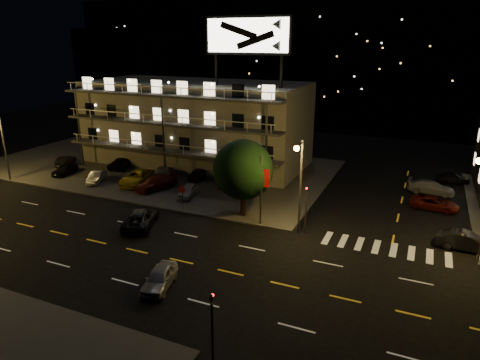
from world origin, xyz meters
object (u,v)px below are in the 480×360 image
at_px(tree, 243,171).
at_px(side_car_0, 466,241).
at_px(road_car_east, 160,278).
at_px(road_car_west, 141,219).
at_px(lot_car_2, 137,178).
at_px(lot_car_4, 188,191).
at_px(lot_car_7, 163,172).

relative_size(tree, side_car_0, 1.62).
xyz_separation_m(road_car_east, road_car_west, (-7.00, 7.48, 0.05)).
bearing_deg(road_car_west, lot_car_2, -72.76).
height_order(lot_car_4, road_car_east, lot_car_4).
distance_m(lot_car_2, road_car_east, 21.70).
height_order(tree, side_car_0, tree).
xyz_separation_m(lot_car_2, lot_car_4, (7.28, -1.22, -0.11)).
bearing_deg(lot_car_7, road_car_west, 91.09).
bearing_deg(lot_car_7, side_car_0, 145.39).
height_order(lot_car_2, lot_car_7, lot_car_2).
bearing_deg(lot_car_2, lot_car_4, -17.42).
distance_m(lot_car_4, side_car_0, 25.61).
bearing_deg(lot_car_4, road_car_west, -100.28).
relative_size(tree, lot_car_7, 1.57).
bearing_deg(road_car_east, lot_car_2, 116.85).
bearing_deg(road_car_west, lot_car_7, -85.40).
xyz_separation_m(lot_car_7, road_car_west, (5.83, -12.31, -0.10)).
bearing_deg(tree, side_car_0, 2.90).
bearing_deg(lot_car_2, tree, -21.49).
bearing_deg(lot_car_2, road_car_west, -59.94).
xyz_separation_m(lot_car_4, lot_car_7, (-6.04, 4.48, 0.04)).
relative_size(lot_car_2, road_car_east, 1.34).
bearing_deg(side_car_0, lot_car_4, 89.47).
height_order(tree, lot_car_4, tree).
height_order(lot_car_4, lot_car_7, lot_car_7).
height_order(road_car_east, road_car_west, road_car_west).
relative_size(lot_car_4, road_car_east, 0.93).
bearing_deg(lot_car_2, lot_car_7, 61.34).
bearing_deg(road_car_east, tree, 75.21).
xyz_separation_m(side_car_0, road_car_west, (-25.79, -6.52, -0.01)).
bearing_deg(lot_car_7, lot_car_4, 119.19).
height_order(lot_car_2, side_car_0, lot_car_2).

